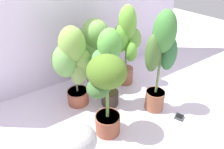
{
  "coord_description": "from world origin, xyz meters",
  "views": [
    {
      "loc": [
        -0.93,
        -1.18,
        1.37
      ],
      "look_at": [
        0.01,
        0.2,
        0.34
      ],
      "focal_mm": 31.14,
      "sensor_mm": 36.0,
      "label": 1
    }
  ],
  "objects": [
    {
      "name": "hygrometer_box",
      "position": [
        0.4,
        -0.4,
        0.01
      ],
      "size": [
        0.1,
        0.1,
        0.03
      ],
      "rotation": [
        0.0,
        0.0,
        0.4
      ],
      "color": "#323837",
      "rests_on": "ground"
    },
    {
      "name": "ground_plane",
      "position": [
        0.0,
        0.0,
        0.0
      ],
      "size": [
        8.0,
        8.0,
        0.0
      ],
      "primitive_type": "plane",
      "color": "silver",
      "rests_on": "ground"
    },
    {
      "name": "potted_plant_back_right",
      "position": [
        0.35,
        0.4,
        0.54
      ],
      "size": [
        0.39,
        0.32,
        0.95
      ],
      "color": "#95553D",
      "rests_on": "ground"
    },
    {
      "name": "potted_plant_front_right",
      "position": [
        0.3,
        -0.15,
        0.6
      ],
      "size": [
        0.31,
        0.28,
        1.01
      ],
      "color": "#96583C",
      "rests_on": "ground"
    },
    {
      "name": "floor_fan",
      "position": [
        -0.6,
        -0.32,
        0.26
      ],
      "size": [
        0.33,
        0.33,
        0.39
      ],
      "rotation": [
        0.0,
        0.0,
        -0.86
      ],
      "color": "#1F262B",
      "rests_on": "ground"
    },
    {
      "name": "potted_plant_back_center",
      "position": [
        0.01,
        0.5,
        0.49
      ],
      "size": [
        0.41,
        0.38,
        0.83
      ],
      "color": "slate",
      "rests_on": "ground"
    },
    {
      "name": "potted_plant_center",
      "position": [
        -0.06,
        0.18,
        0.52
      ],
      "size": [
        0.33,
        0.28,
        0.83
      ],
      "color": "#30281F",
      "rests_on": "ground"
    },
    {
      "name": "potted_plant_back_left",
      "position": [
        -0.32,
        0.37,
        0.5
      ],
      "size": [
        0.42,
        0.33,
        0.85
      ],
      "color": "#975039",
      "rests_on": "ground"
    },
    {
      "name": "potted_plant_front_left",
      "position": [
        -0.28,
        -0.14,
        0.48
      ],
      "size": [
        0.42,
        0.42,
        0.76
      ],
      "color": "brown",
      "rests_on": "ground"
    }
  ]
}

